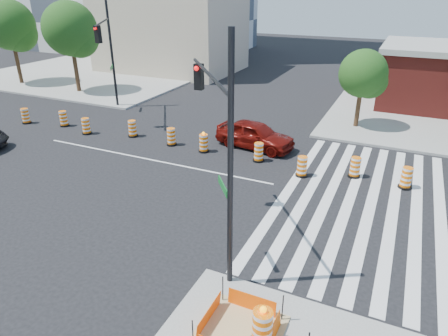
{
  "coord_description": "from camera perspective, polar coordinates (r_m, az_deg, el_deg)",
  "views": [
    {
      "loc": [
        11.91,
        -16.28,
        8.64
      ],
      "look_at": [
        5.35,
        -2.06,
        1.4
      ],
      "focal_mm": 32.0,
      "sensor_mm": 36.0,
      "label": 1
    }
  ],
  "objects": [
    {
      "name": "ground",
      "position": [
        21.94,
        -10.5,
        1.19
      ],
      "size": [
        120.0,
        120.0,
        0.0
      ],
      "primitive_type": "plane",
      "color": "black",
      "rests_on": "ground"
    },
    {
      "name": "sidewalk_nw",
      "position": [
        46.29,
        -16.5,
        13.17
      ],
      "size": [
        22.0,
        22.0,
        0.15
      ],
      "primitive_type": "cube",
      "color": "gray",
      "rests_on": "ground"
    },
    {
      "name": "crosswalk_east",
      "position": [
        18.45,
        18.86,
        -4.56
      ],
      "size": [
        6.75,
        13.5,
        0.01
      ],
      "color": "silver",
      "rests_on": "ground"
    },
    {
      "name": "lane_centerline",
      "position": [
        21.94,
        -10.5,
        1.2
      ],
      "size": [
        14.0,
        0.12,
        0.01
      ],
      "primitive_type": "cube",
      "color": "silver",
      "rests_on": "ground"
    },
    {
      "name": "excavation_pit",
      "position": [
        11.5,
        2.18,
        -22.26
      ],
      "size": [
        2.2,
        2.2,
        0.9
      ],
      "color": "tan",
      "rests_on": "ground"
    },
    {
      "name": "beige_midrise",
      "position": [
        45.28,
        -7.67,
        20.0
      ],
      "size": [
        14.0,
        10.0,
        10.0
      ],
      "primitive_type": "cube",
      "color": "#BBA98F",
      "rests_on": "ground"
    },
    {
      "name": "red_coupe",
      "position": [
        23.0,
        4.45,
        4.76
      ],
      "size": [
        4.79,
        2.43,
        1.56
      ],
      "primitive_type": "imported",
      "rotation": [
        0.0,
        0.0,
        1.44
      ],
      "color": "#620D08",
      "rests_on": "ground"
    },
    {
      "name": "signal_pole_se",
      "position": [
        12.16,
        -0.87,
        5.68
      ],
      "size": [
        3.62,
        4.61,
        7.58
      ],
      "rotation": [
        0.0,
        0.0,
        2.23
      ],
      "color": "black",
      "rests_on": "ground"
    },
    {
      "name": "signal_pole_nw",
      "position": [
        29.67,
        -16.33,
        16.74
      ],
      "size": [
        3.41,
        5.23,
        8.08
      ],
      "rotation": [
        0.0,
        0.0,
        -1.0
      ],
      "color": "black",
      "rests_on": "ground"
    },
    {
      "name": "pit_drum",
      "position": [
        10.94,
        5.47,
        -21.99
      ],
      "size": [
        0.66,
        0.66,
        1.29
      ],
      "color": "black",
      "rests_on": "ground"
    },
    {
      "name": "tree_north_a",
      "position": [
        42.36,
        -28.14,
        17.22
      ],
      "size": [
        4.43,
        4.43,
        7.53
      ],
      "color": "#382314",
      "rests_on": "ground"
    },
    {
      "name": "tree_north_b",
      "position": [
        36.92,
        -21.01,
        17.68
      ],
      "size": [
        4.41,
        4.41,
        7.5
      ],
      "color": "#382314",
      "rests_on": "ground"
    },
    {
      "name": "tree_north_c",
      "position": [
        27.0,
        19.29,
        12.27
      ],
      "size": [
        3.03,
        2.98,
        5.06
      ],
      "color": "#382314",
      "rests_on": "ground"
    },
    {
      "name": "median_drum_0",
      "position": [
        30.38,
        -26.48,
        6.61
      ],
      "size": [
        0.6,
        0.6,
        1.02
      ],
      "color": "black",
      "rests_on": "ground"
    },
    {
      "name": "median_drum_1",
      "position": [
        28.72,
        -21.94,
        6.49
      ],
      "size": [
        0.6,
        0.6,
        1.02
      ],
      "color": "black",
      "rests_on": "ground"
    },
    {
      "name": "median_drum_2",
      "position": [
        26.67,
        -19.1,
        5.61
      ],
      "size": [
        0.6,
        0.6,
        1.02
      ],
      "color": "black",
      "rests_on": "ground"
    },
    {
      "name": "median_drum_3",
      "position": [
        25.41,
        -12.94,
        5.44
      ],
      "size": [
        0.6,
        0.6,
        1.02
      ],
      "color": "black",
      "rests_on": "ground"
    },
    {
      "name": "median_drum_4",
      "position": [
        23.61,
        -7.53,
        4.37
      ],
      "size": [
        0.6,
        0.6,
        1.02
      ],
      "color": "black",
      "rests_on": "ground"
    },
    {
      "name": "median_drum_5",
      "position": [
        22.47,
        -2.92,
        3.51
      ],
      "size": [
        0.6,
        0.6,
        1.18
      ],
      "color": "black",
      "rests_on": "ground"
    },
    {
      "name": "median_drum_6",
      "position": [
        21.3,
        4.97,
        2.18
      ],
      "size": [
        0.6,
        0.6,
        1.02
      ],
      "color": "black",
      "rests_on": "ground"
    },
    {
      "name": "median_drum_7",
      "position": [
        19.91,
        11.07,
        0.12
      ],
      "size": [
        0.6,
        0.6,
        1.02
      ],
      "color": "black",
      "rests_on": "ground"
    },
    {
      "name": "median_drum_8",
      "position": [
        20.48,
        18.2,
        0.01
      ],
      "size": [
        0.6,
        0.6,
        1.02
      ],
      "color": "black",
      "rests_on": "ground"
    },
    {
      "name": "median_drum_9",
      "position": [
        20.23,
        24.57,
        -1.38
      ],
      "size": [
        0.6,
        0.6,
        1.02
      ],
      "color": "black",
      "rests_on": "ground"
    }
  ]
}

